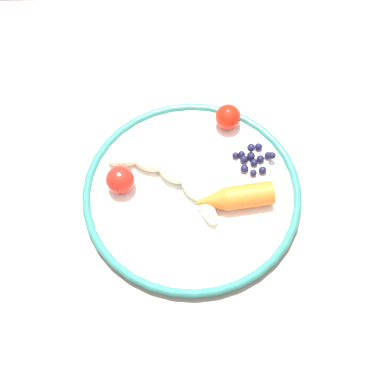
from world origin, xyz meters
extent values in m
plane|color=#40413F|center=(0.00, 0.00, 0.00)|extent=(6.00, 6.00, 0.00)
cube|color=gray|center=(0.00, 0.00, 0.71)|extent=(0.99, 0.70, 0.03)
cube|color=gray|center=(-0.44, 0.29, 0.35)|extent=(0.05, 0.05, 0.70)
cylinder|color=white|center=(-0.06, -0.05, 0.73)|extent=(0.30, 0.30, 0.01)
torus|color=#2E786A|center=(-0.06, -0.05, 0.74)|extent=(0.31, 0.31, 0.01)
ellipsoid|color=beige|center=(-0.04, -0.08, 0.75)|extent=(0.04, 0.05, 0.02)
ellipsoid|color=beige|center=(-0.05, -0.05, 0.75)|extent=(0.05, 0.05, 0.02)
ellipsoid|color=beige|center=(-0.08, -0.02, 0.75)|extent=(0.06, 0.05, 0.03)
ellipsoid|color=beige|center=(-0.12, -0.01, 0.75)|extent=(0.05, 0.04, 0.02)
ellipsoid|color=beige|center=(-0.16, 0.00, 0.75)|extent=(0.05, 0.02, 0.02)
cylinder|color=orange|center=(0.02, -0.07, 0.76)|extent=(0.07, 0.04, 0.03)
cone|color=orange|center=(-0.03, -0.07, 0.76)|extent=(0.05, 0.04, 0.03)
sphere|color=#191638|center=(0.04, 0.02, 0.75)|extent=(0.01, 0.01, 0.01)
sphere|color=#191638|center=(0.03, -0.01, 0.75)|extent=(0.01, 0.01, 0.01)
sphere|color=#191638|center=(0.03, 0.01, 0.75)|extent=(0.01, 0.01, 0.01)
sphere|color=#191638|center=(0.02, -0.02, 0.75)|extent=(0.01, 0.01, 0.01)
sphere|color=#191638|center=(0.01, 0.01, 0.75)|extent=(0.01, 0.01, 0.01)
sphere|color=#191638|center=(0.05, -0.02, 0.75)|extent=(0.01, 0.01, 0.01)
sphere|color=#191638|center=(0.03, -0.02, 0.75)|extent=(0.01, 0.01, 0.01)
sphere|color=#191638|center=(0.04, 0.00, 0.75)|extent=(0.01, 0.01, 0.01)
sphere|color=#191638|center=(0.02, 0.00, 0.75)|extent=(0.01, 0.01, 0.01)
sphere|color=#191638|center=(0.02, 0.01, 0.75)|extent=(0.01, 0.01, 0.01)
sphere|color=#191638|center=(0.06, 0.01, 0.75)|extent=(0.01, 0.01, 0.01)
sphere|color=#191638|center=(0.06, 0.00, 0.75)|extent=(0.01, 0.01, 0.01)
sphere|color=#191638|center=(0.03, 0.01, 0.75)|extent=(0.01, 0.01, 0.01)
sphere|color=red|center=(-0.16, -0.04, 0.76)|extent=(0.04, 0.04, 0.04)
sphere|color=red|center=(0.00, 0.07, 0.76)|extent=(0.04, 0.04, 0.04)
camera|label=1|loc=(-0.07, -0.44, 1.45)|focal=52.91mm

